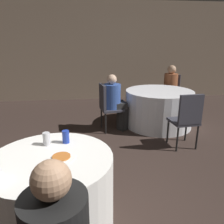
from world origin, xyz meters
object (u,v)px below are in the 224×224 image
object	(u,v)px
chair_far_northeast	(171,90)
person_blue_shirt	(116,102)
person_floral_shirt	(169,90)
chair_far_west	(107,104)
soda_can_silver	(47,139)
chair_far_south	(187,117)
pizza_plate_near	(61,157)
table_far	(158,108)
soda_can_blue	(66,137)
table_near	(54,194)

from	to	relation	value
chair_far_northeast	person_blue_shirt	bearing A→B (deg)	68.49
chair_far_northeast	person_floral_shirt	bearing A→B (deg)	90.00
chair_far_west	soda_can_silver	world-z (taller)	chair_far_west
soda_can_silver	chair_far_west	bearing A→B (deg)	69.54
chair_far_south	pizza_plate_near	bearing A→B (deg)	-146.08
table_far	chair_far_west	world-z (taller)	chair_far_west
table_far	chair_far_northeast	size ratio (longest dim) A/B	1.48
table_far	soda_can_blue	world-z (taller)	soda_can_blue
chair_far_west	pizza_plate_near	bearing A→B (deg)	-23.55
table_near	soda_can_blue	bearing A→B (deg)	67.91
table_far	chair_far_south	world-z (taller)	chair_far_south
chair_far_south	soda_can_silver	distance (m)	2.27
chair_far_west	soda_can_blue	distance (m)	2.15
person_blue_shirt	soda_can_blue	world-z (taller)	person_blue_shirt
chair_far_south	soda_can_silver	size ratio (longest dim) A/B	7.49
pizza_plate_near	chair_far_west	bearing A→B (deg)	75.23
chair_far_northeast	person_blue_shirt	xyz separation A→B (m)	(-1.52, -1.05, 0.01)
table_far	chair_far_south	bearing A→B (deg)	-85.47
table_near	chair_far_northeast	size ratio (longest dim) A/B	1.15
chair_far_northeast	soda_can_blue	size ratio (longest dim) A/B	7.49
chair_far_west	chair_far_northeast	world-z (taller)	same
person_floral_shirt	soda_can_silver	xyz separation A→B (m)	(-2.37, -3.01, 0.22)
chair_far_south	soda_can_blue	world-z (taller)	chair_far_south
chair_far_northeast	soda_can_blue	xyz separation A→B (m)	(-2.29, -3.12, 0.25)
chair_far_west	pizza_plate_near	xyz separation A→B (m)	(-0.62, -2.34, 0.20)
table_near	soda_can_blue	xyz separation A→B (m)	(0.11, 0.27, 0.43)
chair_far_south	person_blue_shirt	distance (m)	1.38
chair_far_northeast	person_blue_shirt	size ratio (longest dim) A/B	0.84
chair_far_west	table_far	bearing A→B (deg)	90.00
person_blue_shirt	soda_can_silver	distance (m)	2.31
person_blue_shirt	soda_can_silver	bearing A→B (deg)	-32.92
chair_far_northeast	soda_can_silver	world-z (taller)	chair_far_northeast
table_far	person_floral_shirt	distance (m)	0.95
person_blue_shirt	person_floral_shirt	distance (m)	1.69
table_near	chair_far_northeast	bearing A→B (deg)	54.71
soda_can_silver	table_far	bearing A→B (deg)	50.40
table_near	chair_far_northeast	xyz separation A→B (m)	(2.40, 3.39, 0.18)
chair_far_south	person_floral_shirt	bearing A→B (deg)	72.40
chair_far_northeast	soda_can_blue	world-z (taller)	chair_far_northeast
person_floral_shirt	table_near	bearing A→B (deg)	88.65
table_near	table_far	world-z (taller)	same
chair_far_south	soda_can_blue	bearing A→B (deg)	-152.02
person_floral_shirt	pizza_plate_near	bearing A→B (deg)	89.91
soda_can_blue	person_floral_shirt	bearing A→B (deg)	53.62
pizza_plate_near	chair_far_northeast	bearing A→B (deg)	55.93
table_near	chair_far_south	bearing A→B (deg)	36.67
person_floral_shirt	soda_can_blue	xyz separation A→B (m)	(-2.19, -2.98, 0.22)
chair_far_south	person_floral_shirt	world-z (taller)	person_floral_shirt
table_far	person_blue_shirt	world-z (taller)	person_blue_shirt
soda_can_silver	chair_far_south	bearing A→B (deg)	30.68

